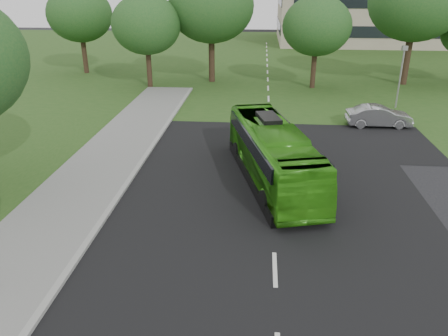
% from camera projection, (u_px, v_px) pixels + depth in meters
% --- Properties ---
extents(ground, '(160.00, 160.00, 0.00)m').
position_uv_depth(ground, '(274.00, 238.00, 17.03)').
color(ground, black).
rests_on(ground, ground).
extents(street_surfaces, '(120.00, 120.00, 0.15)m').
position_uv_depth(street_surfaces, '(264.00, 96.00, 37.88)').
color(street_surfaces, black).
rests_on(street_surfaces, ground).
extents(tree_park_a, '(6.24, 6.24, 8.29)m').
position_uv_depth(tree_park_a, '(146.00, 25.00, 39.29)').
color(tree_park_a, black).
rests_on(tree_park_a, ground).
extents(tree_park_b, '(8.04, 8.04, 10.54)m').
position_uv_depth(tree_park_b, '(211.00, 6.00, 40.83)').
color(tree_park_b, black).
rests_on(tree_park_b, ground).
extents(tree_park_c, '(6.15, 6.15, 8.17)m').
position_uv_depth(tree_park_c, '(317.00, 26.00, 38.86)').
color(tree_park_c, black).
rests_on(tree_park_c, ground).
extents(tree_park_d, '(8.45, 8.45, 11.17)m').
position_uv_depth(tree_park_d, '(416.00, 1.00, 39.47)').
color(tree_park_d, black).
rests_on(tree_park_d, ground).
extents(tree_park_f, '(6.69, 6.69, 8.93)m').
position_uv_depth(tree_park_f, '(80.00, 14.00, 45.35)').
color(tree_park_f, black).
rests_on(tree_park_f, ground).
extents(bus, '(4.92, 10.54, 2.86)m').
position_uv_depth(bus, '(273.00, 153.00, 21.49)').
color(bus, '#389817').
rests_on(bus, ground).
extents(sedan, '(4.39, 1.60, 1.44)m').
position_uv_depth(sedan, '(379.00, 116.00, 29.93)').
color(sedan, '#A6A6AA').
rests_on(sedan, ground).
extents(camera_pole, '(0.43, 0.38, 4.78)m').
position_uv_depth(camera_pole, '(402.00, 69.00, 33.35)').
color(camera_pole, gray).
rests_on(camera_pole, ground).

